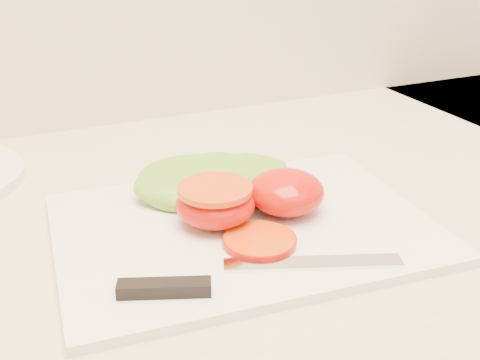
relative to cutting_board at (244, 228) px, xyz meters
name	(u,v)px	position (x,y,z in m)	size (l,w,h in m)	color
cutting_board	(244,228)	(0.00, 0.00, 0.00)	(0.38, 0.27, 0.01)	white
tomato_half_dome	(286,192)	(0.05, 0.01, 0.03)	(0.08, 0.08, 0.04)	#B80000
tomato_half_cut	(215,203)	(-0.03, 0.01, 0.03)	(0.08, 0.08, 0.04)	#B80000
tomato_slice_0	(260,241)	(0.00, -0.04, 0.01)	(0.07, 0.07, 0.01)	#E14E13
lettuce_leaf_0	(207,182)	(-0.01, 0.08, 0.02)	(0.16, 0.11, 0.03)	#6EC534
lettuce_leaf_1	(245,176)	(0.04, 0.08, 0.02)	(0.12, 0.09, 0.03)	#6EC534
knife	(226,278)	(-0.06, -0.09, 0.01)	(0.26, 0.08, 0.01)	silver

